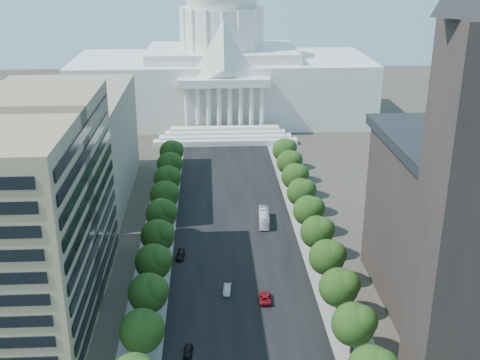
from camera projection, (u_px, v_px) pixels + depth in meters
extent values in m
cube|color=black|center=(232.00, 206.00, 165.71)|extent=(30.00, 260.00, 0.01)
cube|color=gray|center=(163.00, 208.00, 164.75)|extent=(8.00, 260.00, 0.02)
cube|color=gray|center=(301.00, 205.00, 166.68)|extent=(8.00, 260.00, 0.02)
cube|color=white|center=(222.00, 88.00, 249.82)|extent=(120.00, 50.00, 25.00)
cube|color=white|center=(222.00, 53.00, 244.63)|extent=(60.00, 40.00, 4.00)
cube|color=white|center=(224.00, 82.00, 221.78)|extent=(34.00, 8.00, 3.00)
cylinder|color=white|center=(222.00, 28.00, 241.05)|extent=(32.00, 32.00, 16.00)
cube|color=gray|center=(58.00, 146.00, 167.23)|extent=(38.00, 52.00, 30.00)
cube|color=#332B27|center=(464.00, 221.00, 87.92)|extent=(11.00, 11.00, 58.00)
cylinder|color=#33261C|center=(143.00, 354.00, 102.73)|extent=(0.56, 0.56, 2.94)
sphere|color=black|center=(142.00, 331.00, 101.05)|extent=(7.60, 7.60, 7.60)
sphere|color=black|center=(149.00, 328.00, 100.00)|extent=(5.32, 5.32, 5.32)
cylinder|color=#33261C|center=(149.00, 314.00, 113.92)|extent=(0.56, 0.56, 2.94)
sphere|color=black|center=(148.00, 293.00, 112.24)|extent=(7.60, 7.60, 7.60)
sphere|color=black|center=(155.00, 290.00, 111.19)|extent=(5.32, 5.32, 5.32)
cylinder|color=#33261C|center=(154.00, 282.00, 125.11)|extent=(0.56, 0.56, 2.94)
sphere|color=black|center=(153.00, 262.00, 123.43)|extent=(7.60, 7.60, 7.60)
sphere|color=black|center=(159.00, 259.00, 122.38)|extent=(5.32, 5.32, 5.32)
cylinder|color=#33261C|center=(159.00, 255.00, 136.30)|extent=(0.56, 0.56, 2.94)
sphere|color=black|center=(158.00, 236.00, 134.62)|extent=(7.60, 7.60, 7.60)
sphere|color=black|center=(163.00, 233.00, 133.57)|extent=(5.32, 5.32, 5.32)
cylinder|color=#33261C|center=(162.00, 231.00, 147.49)|extent=(0.56, 0.56, 2.94)
sphere|color=black|center=(161.00, 214.00, 145.81)|extent=(7.60, 7.60, 7.60)
sphere|color=black|center=(166.00, 211.00, 144.76)|extent=(5.32, 5.32, 5.32)
cylinder|color=#33261C|center=(165.00, 212.00, 158.68)|extent=(0.56, 0.56, 2.94)
sphere|color=black|center=(164.00, 195.00, 156.99)|extent=(7.60, 7.60, 7.60)
sphere|color=black|center=(169.00, 192.00, 155.95)|extent=(5.32, 5.32, 5.32)
cylinder|color=#33261C|center=(168.00, 194.00, 169.87)|extent=(0.56, 0.56, 2.94)
sphere|color=black|center=(167.00, 179.00, 168.18)|extent=(7.60, 7.60, 7.60)
sphere|color=black|center=(171.00, 176.00, 167.13)|extent=(5.32, 5.32, 5.32)
cylinder|color=#33261C|center=(170.00, 179.00, 181.05)|extent=(0.56, 0.56, 2.94)
sphere|color=black|center=(169.00, 165.00, 179.37)|extent=(7.60, 7.60, 7.60)
sphere|color=black|center=(174.00, 162.00, 178.32)|extent=(5.32, 5.32, 5.32)
cylinder|color=#33261C|center=(172.00, 166.00, 192.24)|extent=(0.56, 0.56, 2.94)
sphere|color=black|center=(171.00, 152.00, 190.56)|extent=(7.60, 7.60, 7.60)
sphere|color=black|center=(175.00, 149.00, 189.51)|extent=(5.32, 5.32, 5.32)
cylinder|color=#33261C|center=(351.00, 347.00, 104.57)|extent=(0.56, 0.56, 2.94)
sphere|color=black|center=(353.00, 324.00, 102.88)|extent=(7.60, 7.60, 7.60)
sphere|color=black|center=(362.00, 321.00, 101.84)|extent=(5.32, 5.32, 5.32)
cylinder|color=#33261C|center=(337.00, 309.00, 115.75)|extent=(0.56, 0.56, 2.94)
sphere|color=black|center=(339.00, 287.00, 114.07)|extent=(7.60, 7.60, 7.60)
sphere|color=black|center=(347.00, 284.00, 113.02)|extent=(5.32, 5.32, 5.32)
cylinder|color=#33261C|center=(326.00, 277.00, 126.94)|extent=(0.56, 0.56, 2.94)
sphere|color=black|center=(327.00, 257.00, 125.26)|extent=(7.60, 7.60, 7.60)
sphere|color=black|center=(334.00, 254.00, 124.21)|extent=(5.32, 5.32, 5.32)
cylinder|color=#33261C|center=(316.00, 251.00, 138.13)|extent=(0.56, 0.56, 2.94)
sphere|color=black|center=(317.00, 232.00, 136.45)|extent=(7.60, 7.60, 7.60)
sphere|color=black|center=(323.00, 229.00, 135.40)|extent=(5.32, 5.32, 5.32)
cylinder|color=#33261C|center=(307.00, 228.00, 149.32)|extent=(0.56, 0.56, 2.94)
sphere|color=black|center=(308.00, 211.00, 147.64)|extent=(7.60, 7.60, 7.60)
sphere|color=black|center=(314.00, 208.00, 146.59)|extent=(5.32, 5.32, 5.32)
cylinder|color=#33261C|center=(300.00, 209.00, 160.51)|extent=(0.56, 0.56, 2.94)
sphere|color=black|center=(301.00, 192.00, 158.83)|extent=(7.60, 7.60, 7.60)
sphere|color=black|center=(307.00, 189.00, 157.78)|extent=(5.32, 5.32, 5.32)
cylinder|color=#33261C|center=(294.00, 192.00, 171.70)|extent=(0.56, 0.56, 2.94)
sphere|color=black|center=(295.00, 176.00, 170.02)|extent=(7.60, 7.60, 7.60)
sphere|color=black|center=(300.00, 173.00, 168.97)|extent=(5.32, 5.32, 5.32)
cylinder|color=#33261C|center=(289.00, 177.00, 182.89)|extent=(0.56, 0.56, 2.94)
sphere|color=black|center=(289.00, 162.00, 181.21)|extent=(7.60, 7.60, 7.60)
sphere|color=black|center=(294.00, 160.00, 180.16)|extent=(5.32, 5.32, 5.32)
cylinder|color=#33261C|center=(284.00, 164.00, 194.08)|extent=(0.56, 0.56, 2.94)
sphere|color=black|center=(284.00, 150.00, 192.39)|extent=(7.60, 7.60, 7.60)
sphere|color=black|center=(289.00, 147.00, 191.35)|extent=(5.32, 5.32, 5.32)
cylinder|color=gray|center=(352.00, 297.00, 113.87)|extent=(0.18, 0.18, 9.00)
cylinder|color=gray|center=(347.00, 278.00, 112.27)|extent=(2.40, 0.14, 0.14)
sphere|color=gray|center=(342.00, 278.00, 112.25)|extent=(0.44, 0.44, 0.44)
cylinder|color=gray|center=(327.00, 238.00, 137.18)|extent=(0.18, 0.18, 9.00)
cylinder|color=gray|center=(323.00, 221.00, 135.58)|extent=(2.40, 0.14, 0.14)
sphere|color=gray|center=(318.00, 222.00, 135.56)|extent=(0.44, 0.44, 0.44)
cylinder|color=gray|center=(309.00, 197.00, 160.49)|extent=(0.18, 0.18, 9.00)
cylinder|color=gray|center=(306.00, 182.00, 158.89)|extent=(2.40, 0.14, 0.14)
sphere|color=gray|center=(302.00, 182.00, 158.87)|extent=(0.44, 0.44, 0.44)
cylinder|color=gray|center=(296.00, 165.00, 183.80)|extent=(0.18, 0.18, 9.00)
cylinder|color=gray|center=(293.00, 152.00, 182.20)|extent=(2.40, 0.14, 0.14)
sphere|color=gray|center=(289.00, 152.00, 182.18)|extent=(0.44, 0.44, 0.44)
cylinder|color=gray|center=(286.00, 141.00, 207.11)|extent=(0.18, 0.18, 9.00)
cylinder|color=gray|center=(283.00, 129.00, 205.51)|extent=(2.40, 0.14, 0.14)
sphere|color=gray|center=(280.00, 129.00, 205.49)|extent=(0.44, 0.44, 0.44)
imported|color=black|center=(188.00, 351.00, 104.80)|extent=(1.77, 3.86, 1.28)
imported|color=#9FA2A6|center=(227.00, 290.00, 123.62)|extent=(1.93, 4.46, 1.43)
imported|color=maroon|center=(265.00, 298.00, 120.76)|extent=(2.59, 5.28, 1.44)
imported|color=black|center=(180.00, 255.00, 137.69)|extent=(2.26, 4.79, 1.35)
imported|color=white|center=(264.00, 218.00, 155.09)|extent=(3.29, 11.00, 3.02)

